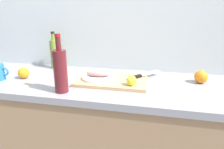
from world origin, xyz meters
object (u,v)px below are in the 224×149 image
Objects in this scene: fish_fillet at (98,73)px; cutting_board at (112,80)px; white_plate at (98,77)px; wine_bottle at (60,70)px; chef_knife at (140,76)px; orange_0 at (201,77)px; lemon_0 at (131,81)px; olive_oil_bottle at (55,54)px.

cutting_board is at bearing 2.66° from fish_fillet.
white_plate is 0.65× the size of wine_bottle.
chef_knife is 0.52m from wine_bottle.
orange_0 is (0.38, 0.02, 0.01)m from chef_knife.
cutting_board is 7.50× the size of lemon_0.
cutting_board is 2.11× the size of white_plate.
white_plate is 0.03m from fish_fillet.
white_plate is at bearing 146.91° from chef_knife.
chef_knife is (0.26, 0.08, -0.02)m from fish_fillet.
wine_bottle is at bearing -161.37° from lemon_0.
lemon_0 is 0.21× the size of olive_oil_bottle.
chef_knife is at bearing -177.00° from orange_0.
lemon_0 is 0.46m from orange_0.
orange_0 is at bearing 10.17° from cutting_board.
orange_0 reaches higher than white_plate.
fish_fillet is at bearing -177.34° from cutting_board.
lemon_0 is at bearing -20.65° from white_plate.
lemon_0 is 0.40m from wine_bottle.
cutting_board is 1.82× the size of chef_knife.
fish_fillet is 0.65× the size of chef_knife.
orange_0 is at bearing -6.78° from olive_oil_bottle.
cutting_board is 0.16m from lemon_0.
wine_bottle is at bearing -158.43° from orange_0.
olive_oil_bottle is at bearing 151.41° from white_plate.
cutting_board is 0.19m from chef_knife.
white_plate is at bearing 159.35° from lemon_0.
wine_bottle is 0.86m from orange_0.
wine_bottle reaches higher than orange_0.
lemon_0 reaches higher than cutting_board.
fish_fillet is 0.24m from lemon_0.
chef_knife is at bearing 24.33° from cutting_board.
chef_knife is 0.75× the size of wine_bottle.
white_plate is (-0.09, -0.00, 0.02)m from cutting_board.
fish_fillet is 0.48m from olive_oil_bottle.
wine_bottle is (-0.42, -0.29, 0.10)m from chef_knife.
chef_knife reaches higher than white_plate.
white_plate is at bearing -177.34° from cutting_board.
white_plate is 1.33× the size of fish_fillet.
cutting_board is at bearing 2.66° from white_plate.
white_plate is 0.28m from chef_knife.
chef_knife is 4.11× the size of lemon_0.
lemon_0 is at bearing -155.87° from orange_0.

